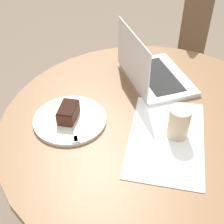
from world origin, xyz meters
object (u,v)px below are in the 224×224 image
Objects in this scene: plate at (70,119)px; laptop at (151,73)px; coffee_glass at (179,123)px; chair at (210,68)px.

plate is 0.39m from laptop.
laptop reaches higher than coffee_glass.
coffee_glass is at bearing 11.95° from chair.
plate is at bearing -9.11° from chair.
chair is 3.89× the size of plate.
chair is 2.56× the size of laptop.
laptop is (-0.38, 0.07, 0.03)m from plate.
plate is at bearing -69.62° from laptop.
plate is at bearing -60.80° from coffee_glass.
laptop is (-0.20, -0.24, -0.02)m from coffee_glass.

